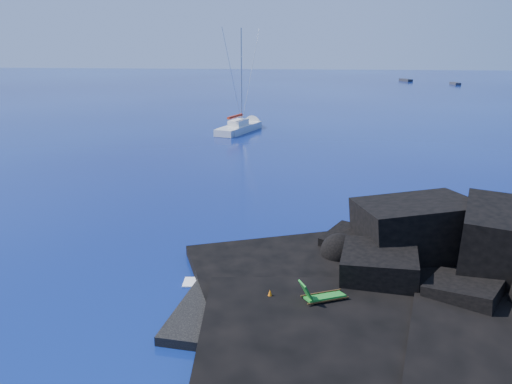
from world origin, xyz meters
TOP-DOWN VIEW (x-y plane):
  - ground at (0.00, 0.00)m, footprint 400.00×400.00m
  - headland at (13.00, 3.00)m, footprint 24.00×24.00m
  - beach at (4.50, 0.50)m, footprint 9.08×6.86m
  - surf_foam at (5.00, 5.00)m, footprint 10.00×8.00m
  - sailboat at (-3.42, 41.65)m, footprint 5.74×11.42m
  - deck_chair at (5.72, 0.79)m, footprint 1.89×1.42m
  - towel at (4.71, -0.45)m, footprint 2.33×1.48m
  - sunbather at (4.71, -0.45)m, footprint 1.63×0.74m
  - marker_cone at (3.65, 0.81)m, footprint 0.45×0.45m
  - distant_boat_a at (30.85, 131.35)m, footprint 3.20×5.14m
  - distant_boat_b at (41.33, 119.75)m, footprint 1.85×4.61m

SIDE VIEW (x-z plane):
  - ground at x=0.00m, z-range 0.00..0.00m
  - headland at x=13.00m, z-range -1.80..1.80m
  - beach at x=4.50m, z-range -0.35..0.35m
  - surf_foam at x=5.00m, z-range -0.03..0.03m
  - sailboat at x=-3.42m, z-range -5.90..5.90m
  - distant_boat_a at x=30.85m, z-range -0.33..0.33m
  - distant_boat_b at x=41.33m, z-range -0.30..0.30m
  - towel at x=4.71m, z-range 0.35..0.41m
  - sunbather at x=4.71m, z-range 0.41..0.62m
  - marker_cone at x=3.65m, z-range 0.35..0.88m
  - deck_chair at x=5.72m, z-range 0.35..1.54m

